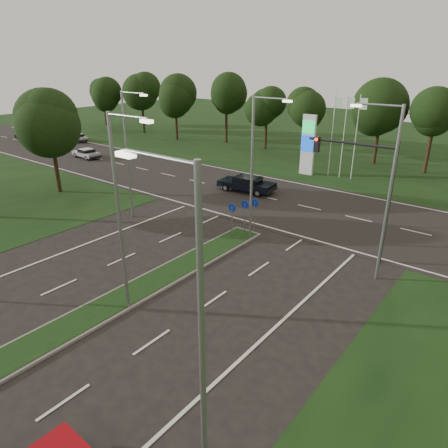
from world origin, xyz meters
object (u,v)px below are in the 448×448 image
Objects in this scene: far_car_d at (38,129)px; far_car_a at (86,153)px; far_car_b at (77,137)px; navy_sedan at (247,184)px; far_car_c at (29,136)px.

far_car_a is at bearing -127.20° from far_car_d.
far_car_b reaches higher than far_car_a.
navy_sedan is 1.01× the size of far_car_d.
far_car_c is at bearing -153.78° from far_car_d.
far_car_c is (-6.64, -3.75, 0.03)m from far_car_b.
far_car_a is 0.95× the size of far_car_b.
navy_sedan is at bearing -84.29° from far_car_b.
far_car_a is 0.77× the size of far_car_d.
navy_sedan reaches higher than far_car_b.
navy_sedan is at bearing -118.53° from far_car_d.
navy_sedan is 1.24× the size of far_car_b.
far_car_d is at bearing 76.93° from navy_sedan.
navy_sedan is 39.98m from far_car_c.
navy_sedan is 1.31× the size of far_car_a.
far_car_b is (-10.42, 5.56, 0.00)m from far_car_a.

